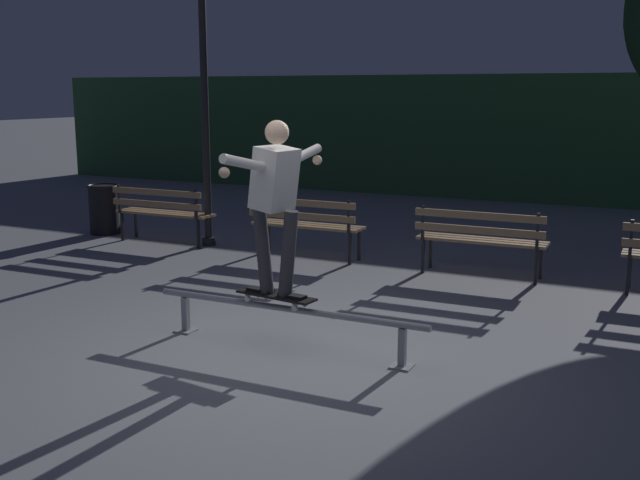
% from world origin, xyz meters
% --- Properties ---
extents(ground_plane, '(90.00, 90.00, 0.00)m').
position_xyz_m(ground_plane, '(0.00, 0.00, 0.00)').
color(ground_plane, slate).
extents(hedge_backdrop, '(24.00, 1.20, 2.62)m').
position_xyz_m(hedge_backdrop, '(0.00, 10.92, 1.31)').
color(hedge_backdrop, '#2D5B33').
rests_on(hedge_backdrop, ground).
extents(grind_rail, '(2.70, 0.18, 0.40)m').
position_xyz_m(grind_rail, '(-0.00, 0.27, 0.31)').
color(grind_rail, gray).
rests_on(grind_rail, ground).
extents(skateboard, '(0.80, 0.31, 0.09)m').
position_xyz_m(skateboard, '(-0.10, 0.27, 0.47)').
color(skateboard, black).
rests_on(skateboard, grind_rail).
extents(skateboarder, '(0.63, 1.40, 1.56)m').
position_xyz_m(skateboarder, '(-0.10, 0.27, 1.41)').
color(skateboarder, black).
rests_on(skateboarder, skateboard).
extents(park_bench_leftmost, '(1.60, 0.43, 0.88)m').
position_xyz_m(park_bench_leftmost, '(-3.96, 3.62, 0.54)').
color(park_bench_leftmost, black).
rests_on(park_bench_leftmost, ground).
extents(park_bench_left_center, '(1.60, 0.43, 0.88)m').
position_xyz_m(park_bench_left_center, '(-1.52, 3.62, 0.54)').
color(park_bench_left_center, black).
rests_on(park_bench_left_center, ground).
extents(park_bench_right_center, '(1.60, 0.43, 0.88)m').
position_xyz_m(park_bench_right_center, '(0.91, 3.62, 0.54)').
color(park_bench_right_center, black).
rests_on(park_bench_right_center, ground).
extents(lamp_post_left, '(0.32, 0.32, 3.90)m').
position_xyz_m(lamp_post_left, '(-3.26, 3.83, 2.48)').
color(lamp_post_left, black).
rests_on(lamp_post_left, ground).
extents(trash_can, '(0.52, 0.52, 0.80)m').
position_xyz_m(trash_can, '(-5.31, 3.88, 0.41)').
color(trash_can, black).
rests_on(trash_can, ground).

